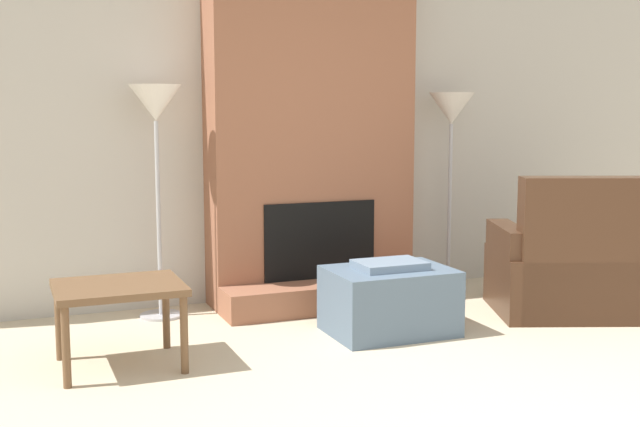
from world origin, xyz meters
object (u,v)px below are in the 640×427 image
ottoman (389,300)px  side_table (119,294)px  armchair (569,272)px  floor_lamp_right (451,120)px  floor_lamp_left (156,117)px

ottoman → side_table: 1.73m
armchair → floor_lamp_right: (-0.36, 1.03, 1.04)m
ottoman → floor_lamp_right: bearing=43.4°
floor_lamp_left → floor_lamp_right: 2.32m
ottoman → side_table: bearing=-178.5°
floor_lamp_right → armchair: bearing=-70.7°
side_table → floor_lamp_right: floor_lamp_right is taller
ottoman → floor_lamp_left: bearing=143.5°
ottoman → armchair: armchair is taller
floor_lamp_left → side_table: bearing=-112.6°
floor_lamp_left → floor_lamp_right: bearing=0.0°
side_table → floor_lamp_right: 3.06m
ottoman → armchair: (1.38, -0.07, 0.09)m
armchair → side_table: bearing=20.6°
side_table → floor_lamp_left: floor_lamp_left is taller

